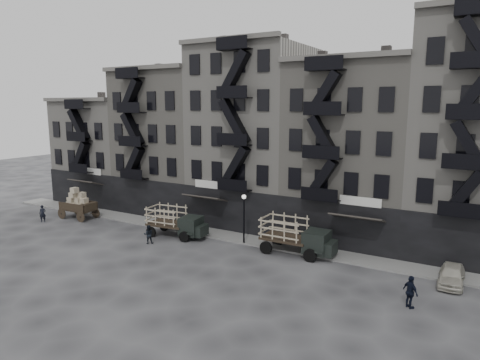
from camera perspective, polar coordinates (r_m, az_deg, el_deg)
The scene contains 15 objects.
ground at distance 35.98m, azimuth -5.77°, elevation -8.90°, with size 140.00×140.00×0.00m, color #38383A.
sidewalk at distance 38.89m, azimuth -2.51°, elevation -7.28°, with size 55.00×2.50×0.15m, color slate.
building_west at distance 55.07m, azimuth -16.82°, elevation 3.73°, with size 10.00×11.35×13.20m.
building_midwest at distance 48.11m, azimuth -8.72°, elevation 4.98°, with size 10.00×11.35×16.20m.
building_center at distance 42.48m, azimuth 1.86°, elevation 5.79°, with size 10.00×11.35×18.20m.
building_mideast at distance 38.85m, azimuth 14.97°, elevation 3.58°, with size 10.00×11.35×16.20m.
lamp_post at distance 35.71m, azimuth 0.52°, elevation -4.33°, with size 0.36×0.36×4.28m.
horse at distance 50.11m, azimuth -21.39°, elevation -3.03°, with size 0.99×2.16×1.83m, color silver.
wagon at distance 47.23m, azimuth -20.88°, elevation -2.60°, with size 3.90×2.19×3.24m.
stake_truck_west at distance 38.55m, azimuth -8.62°, elevation -5.24°, with size 5.64×2.77×2.74m.
stake_truck_east at distance 34.02m, azimuth 7.44°, elevation -7.08°, with size 5.91×2.53×2.94m.
car_east at distance 31.80m, azimuth 26.38°, elevation -11.28°, with size 1.52×3.79×1.29m, color #B7B3A5.
pedestrian_west at distance 47.32m, azimuth -24.82°, elevation -4.09°, with size 0.62×0.41×1.70m, color black.
pedestrian_mid at distance 37.26m, azimuth -12.10°, elevation -7.10°, with size 0.78×0.61×1.61m, color black.
policeman at distance 27.30m, azimuth 21.78°, elevation -13.71°, with size 1.15×0.48×1.95m, color black.
Camera 1 is at (20.14, -27.44, 11.64)m, focal length 32.00 mm.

